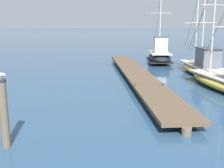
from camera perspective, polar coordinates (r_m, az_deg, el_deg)
floating_dock at (r=19.66m, az=5.03°, el=2.07°), size 2.21×20.53×0.53m
fishing_boat_0 at (r=22.28m, az=18.01°, el=3.46°), size 2.70×8.29×6.27m
fishing_boat_2 at (r=27.50m, az=9.61°, el=5.66°), size 2.69×5.99×7.55m
mooring_piling at (r=9.33m, az=-21.07°, el=-5.48°), size 0.30×0.30×2.18m
perched_seagull at (r=9.05m, az=-21.63°, el=1.79°), size 0.36×0.25×0.26m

